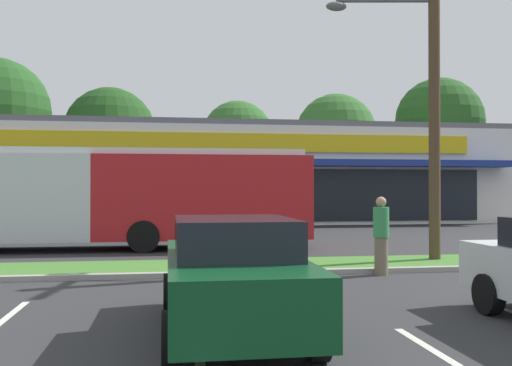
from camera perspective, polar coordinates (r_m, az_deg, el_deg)
grass_median at (r=14.36m, az=-3.80°, el=-8.24°), size 56.00×2.20×0.12m
curb_lip at (r=13.16m, az=-3.34°, el=-8.95°), size 56.00×0.24×0.12m
storefront_building at (r=37.08m, az=-2.61°, el=0.79°), size 31.63×14.69×5.69m
tree_mid_left at (r=45.66m, az=-14.23°, el=4.81°), size 6.94×6.94×9.71m
tree_mid at (r=46.99m, az=-1.84°, el=4.62°), size 5.77×5.77×9.11m
tree_mid_right at (r=46.21m, az=7.89°, el=4.75°), size 6.43×6.43×9.47m
tree_right at (r=52.92m, az=17.65°, el=5.78°), size 7.59×7.59×11.60m
utility_pole at (r=16.26m, az=16.69°, el=10.85°), size 3.10×2.39×9.69m
city_bus at (r=19.37m, az=-13.70°, el=-1.17°), size 12.71×2.75×3.25m
car_0 at (r=24.95m, az=-11.46°, el=-3.33°), size 4.15×1.96×1.50m
car_2 at (r=7.93m, az=-2.37°, el=-9.04°), size 1.86×4.55×1.59m
pedestrian_near_bench at (r=13.60m, az=12.25°, el=-5.10°), size 0.36×0.36×1.80m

